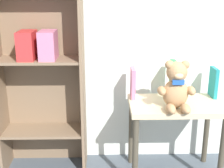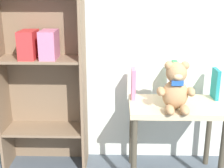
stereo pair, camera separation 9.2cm
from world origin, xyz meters
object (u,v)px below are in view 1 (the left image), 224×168
object	(u,v)px
display_table	(175,116)
book_standing_green	(173,79)
bookshelf_side	(39,44)
teddy_bear	(176,87)
book_standing_teal	(213,82)
book_standing_pink	(133,83)

from	to	relation	value
display_table	book_standing_green	xyz separation A→B (m)	(0.00, 0.12, 0.22)
bookshelf_side	book_standing_green	distance (m)	0.96
teddy_bear	book_standing_green	size ratio (longest dim) A/B	1.21
display_table	book_standing_green	bearing A→B (deg)	90.00
display_table	book_standing_green	world-z (taller)	book_standing_green
book_standing_green	book_standing_teal	size ratio (longest dim) A/B	1.23
display_table	book_standing_pink	xyz separation A→B (m)	(-0.28, 0.11, 0.20)
book_standing_teal	bookshelf_side	bearing A→B (deg)	177.15
bookshelf_side	display_table	distance (m)	1.05
bookshelf_side	book_standing_green	bearing A→B (deg)	-2.13
book_standing_pink	book_standing_teal	bearing A→B (deg)	0.23
book_standing_pink	book_standing_teal	distance (m)	0.57
bookshelf_side	book_standing_pink	bearing A→B (deg)	-3.77
teddy_bear	book_standing_teal	xyz separation A→B (m)	(0.31, 0.22, -0.04)
book_standing_green	teddy_bear	bearing A→B (deg)	-97.12
bookshelf_side	book_standing_teal	xyz separation A→B (m)	(1.21, -0.03, -0.27)
teddy_bear	bookshelf_side	bearing A→B (deg)	164.35
book_standing_green	book_standing_pink	bearing A→B (deg)	-178.21
display_table	book_standing_green	distance (m)	0.25
bookshelf_side	book_standing_pink	world-z (taller)	bookshelf_side
display_table	teddy_bear	bearing A→B (deg)	-106.35
bookshelf_side	display_table	world-z (taller)	bookshelf_side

